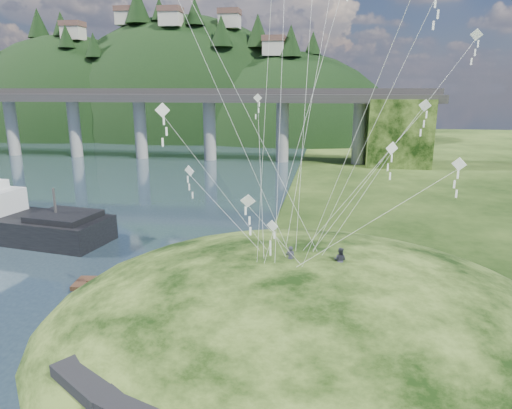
# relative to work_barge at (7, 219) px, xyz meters

# --- Properties ---
(ground) EXTENTS (320.00, 320.00, 0.00)m
(ground) POSITION_rel_work_barge_xyz_m (23.52, -15.65, -1.88)
(ground) COLOR black
(ground) RESTS_ON ground
(grass_hill) EXTENTS (36.00, 32.00, 13.00)m
(grass_hill) POSITION_rel_work_barge_xyz_m (31.52, -13.65, -3.38)
(grass_hill) COLOR black
(grass_hill) RESTS_ON ground
(bridge) EXTENTS (160.00, 11.00, 15.00)m
(bridge) POSITION_rel_work_barge_xyz_m (-2.93, 54.41, 7.82)
(bridge) COLOR #2D2B2B
(bridge) RESTS_ON ground
(far_ridge) EXTENTS (153.00, 70.00, 94.50)m
(far_ridge) POSITION_rel_work_barge_xyz_m (-20.06, 106.52, -9.32)
(far_ridge) COLOR black
(far_ridge) RESTS_ON ground
(work_barge) EXTENTS (22.06, 8.88, 7.50)m
(work_barge) POSITION_rel_work_barge_xyz_m (0.00, 0.00, 0.00)
(work_barge) COLOR black
(work_barge) RESTS_ON ground
(wooden_dock) EXTENTS (13.79, 3.94, 0.97)m
(wooden_dock) POSITION_rel_work_barge_xyz_m (20.40, -9.67, -1.45)
(wooden_dock) COLOR #311D14
(wooden_dock) RESTS_ON ground
(kite_flyers) EXTENTS (3.68, 0.81, 1.59)m
(kite_flyers) POSITION_rel_work_barge_xyz_m (32.50, -14.30, 3.87)
(kite_flyers) COLOR #292936
(kite_flyers) RESTS_ON ground
(kite_swarm) EXTENTS (19.80, 18.09, 21.03)m
(kite_swarm) POSITION_rel_work_barge_xyz_m (30.86, -12.63, 15.50)
(kite_swarm) COLOR silver
(kite_swarm) RESTS_ON ground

